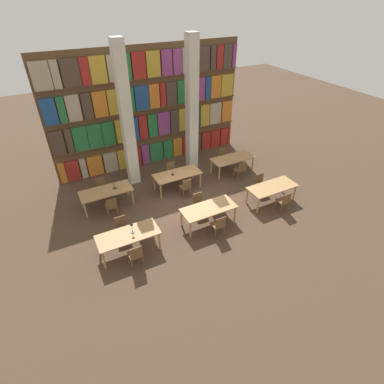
# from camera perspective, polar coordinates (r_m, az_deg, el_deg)

# --- Properties ---
(ground_plane) EXTENTS (40.00, 40.00, 0.00)m
(ground_plane) POSITION_cam_1_polar(r_m,az_deg,el_deg) (12.44, -0.29, -2.27)
(ground_plane) COLOR #4C3828
(bookshelf_bank) EXTENTS (9.24, 0.35, 5.50)m
(bookshelf_bank) POSITION_cam_1_polar(r_m,az_deg,el_deg) (14.57, -8.02, 15.09)
(bookshelf_bank) COLOR brown
(bookshelf_bank) RESTS_ON ground_plane
(pillar_left) EXTENTS (0.46, 0.46, 6.00)m
(pillar_left) POSITION_cam_1_polar(r_m,az_deg,el_deg) (12.82, -12.37, 13.47)
(pillar_left) COLOR beige
(pillar_left) RESTS_ON ground_plane
(pillar_center) EXTENTS (0.46, 0.46, 6.00)m
(pillar_center) POSITION_cam_1_polar(r_m,az_deg,el_deg) (13.83, -0.03, 15.82)
(pillar_center) COLOR beige
(pillar_center) RESTS_ON ground_plane
(reading_table_0) EXTENTS (2.05, 0.89, 0.76)m
(reading_table_0) POSITION_cam_1_polar(r_m,az_deg,el_deg) (10.18, -12.07, -8.22)
(reading_table_0) COLOR tan
(reading_table_0) RESTS_ON ground_plane
(chair_0) EXTENTS (0.42, 0.40, 0.90)m
(chair_0) POSITION_cam_1_polar(r_m,az_deg,el_deg) (9.79, -10.69, -11.67)
(chair_0) COLOR brown
(chair_0) RESTS_ON ground_plane
(chair_1) EXTENTS (0.42, 0.40, 0.90)m
(chair_1) POSITION_cam_1_polar(r_m,az_deg,el_deg) (10.84, -13.15, -6.58)
(chair_1) COLOR brown
(chair_1) RESTS_ON ground_plane
(desk_lamp_0) EXTENTS (0.14, 0.14, 0.40)m
(desk_lamp_0) POSITION_cam_1_polar(r_m,az_deg,el_deg) (9.98, -11.41, -6.45)
(desk_lamp_0) COLOR #232328
(desk_lamp_0) RESTS_ON reading_table_0
(reading_table_1) EXTENTS (2.05, 0.89, 0.76)m
(reading_table_1) POSITION_cam_1_polar(r_m,az_deg,el_deg) (11.05, 3.19, -3.35)
(reading_table_1) COLOR tan
(reading_table_1) RESTS_ON ground_plane
(chair_2) EXTENTS (0.42, 0.40, 0.90)m
(chair_2) POSITION_cam_1_polar(r_m,az_deg,el_deg) (10.69, 5.08, -6.29)
(chair_2) COLOR brown
(chair_2) RESTS_ON ground_plane
(chair_3) EXTENTS (0.42, 0.40, 0.90)m
(chair_3) POSITION_cam_1_polar(r_m,az_deg,el_deg) (11.66, 1.33, -2.13)
(chair_3) COLOR brown
(chair_3) RESTS_ON ground_plane
(reading_table_2) EXTENTS (2.05, 0.89, 0.76)m
(reading_table_2) POSITION_cam_1_polar(r_m,az_deg,el_deg) (12.61, 15.02, 0.73)
(reading_table_2) COLOR tan
(reading_table_2) RESTS_ON ground_plane
(chair_4) EXTENTS (0.42, 0.40, 0.90)m
(chair_4) POSITION_cam_1_polar(r_m,az_deg,el_deg) (12.31, 17.09, -1.66)
(chair_4) COLOR brown
(chair_4) RESTS_ON ground_plane
(chair_5) EXTENTS (0.42, 0.40, 0.90)m
(chair_5) POSITION_cam_1_polar(r_m,az_deg,el_deg) (13.16, 12.93, 1.66)
(chair_5) COLOR brown
(chair_5) RESTS_ON ground_plane
(reading_table_3) EXTENTS (2.05, 0.89, 0.76)m
(reading_table_3) POSITION_cam_1_polar(r_m,az_deg,el_deg) (12.42, -16.02, -0.05)
(reading_table_3) COLOR tan
(reading_table_3) RESTS_ON ground_plane
(chair_6) EXTENTS (0.42, 0.40, 0.90)m
(chair_6) POSITION_cam_1_polar(r_m,az_deg,el_deg) (11.93, -15.09, -2.58)
(chair_6) COLOR brown
(chair_6) RESTS_ON ground_plane
(chair_7) EXTENTS (0.42, 0.40, 0.90)m
(chair_7) POSITION_cam_1_polar(r_m,az_deg,el_deg) (13.12, -16.71, 0.88)
(chair_7) COLOR brown
(chair_7) RESTS_ON ground_plane
(desk_lamp_1) EXTENTS (0.14, 0.14, 0.48)m
(desk_lamp_1) POSITION_cam_1_polar(r_m,az_deg,el_deg) (12.24, -14.72, 1.93)
(desk_lamp_1) COLOR #232328
(desk_lamp_1) RESTS_ON reading_table_3
(reading_table_4) EXTENTS (2.05, 0.89, 0.76)m
(reading_table_4) POSITION_cam_1_polar(r_m,az_deg,el_deg) (13.03, -2.81, 3.20)
(reading_table_4) COLOR tan
(reading_table_4) RESTS_ON ground_plane
(chair_8) EXTENTS (0.42, 0.40, 0.90)m
(chair_8) POSITION_cam_1_polar(r_m,az_deg,el_deg) (12.59, -1.18, 0.99)
(chair_8) COLOR brown
(chair_8) RESTS_ON ground_plane
(chair_9) EXTENTS (0.42, 0.40, 0.90)m
(chair_9) POSITION_cam_1_polar(r_m,az_deg,el_deg) (13.72, -3.90, 3.99)
(chair_9) COLOR brown
(chair_9) RESTS_ON ground_plane
(desk_lamp_2) EXTENTS (0.14, 0.14, 0.43)m
(desk_lamp_2) POSITION_cam_1_polar(r_m,az_deg,el_deg) (12.78, -3.72, 4.40)
(desk_lamp_2) COLOR #232328
(desk_lamp_2) RESTS_ON reading_table_4
(reading_table_5) EXTENTS (2.05, 0.89, 0.76)m
(reading_table_5) POSITION_cam_1_polar(r_m,az_deg,el_deg) (14.40, 7.73, 6.18)
(reading_table_5) COLOR tan
(reading_table_5) RESTS_ON ground_plane
(chair_10) EXTENTS (0.42, 0.40, 0.90)m
(chair_10) POSITION_cam_1_polar(r_m,az_deg,el_deg) (13.96, 9.20, 4.18)
(chair_10) COLOR brown
(chair_10) RESTS_ON ground_plane
(chair_11) EXTENTS (0.42, 0.40, 0.90)m
(chair_11) POSITION_cam_1_polar(r_m,az_deg,el_deg) (14.99, 5.99, 6.73)
(chair_11) COLOR brown
(chair_11) RESTS_ON ground_plane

